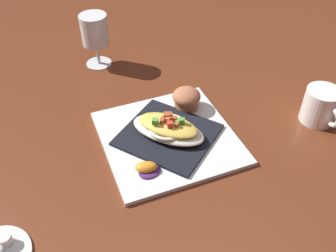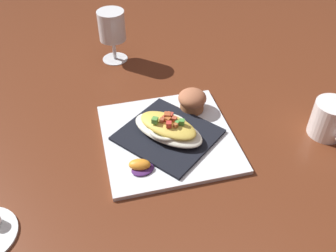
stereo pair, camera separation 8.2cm
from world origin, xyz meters
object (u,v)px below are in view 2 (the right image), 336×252
muffin (192,100)px  stemmed_glass (112,29)px  coffee_mug (329,121)px  square_plate (168,137)px  orange_garnish (141,166)px  gratin_dish (168,128)px

muffin → stemmed_glass: stemmed_glass is taller
stemmed_glass → coffee_mug: bearing=51.5°
square_plate → orange_garnish: size_ratio=5.00×
square_plate → gratin_dish: (-0.00, 0.00, 0.03)m
gratin_dish → stemmed_glass: size_ratio=1.24×
stemmed_glass → orange_garnish: bearing=6.3°
stemmed_glass → square_plate: bearing=18.0°
muffin → square_plate: bearing=-37.4°
gratin_dish → muffin: size_ratio=2.72×
orange_garnish → stemmed_glass: size_ratio=0.39×
gratin_dish → muffin: bearing=142.6°
square_plate → stemmed_glass: 0.39m
orange_garnish → coffee_mug: (-0.07, 0.43, 0.02)m
orange_garnish → coffee_mug: 0.44m
square_plate → orange_garnish: (0.09, -0.07, 0.01)m
gratin_dish → muffin: gratin_dish is taller
gratin_dish → square_plate: bearing=-63.1°
gratin_dish → orange_garnish: gratin_dish is taller
square_plate → orange_garnish: bearing=-36.2°
coffee_mug → stemmed_glass: 0.62m
orange_garnish → stemmed_glass: bearing=-173.7°
muffin → stemmed_glass: bearing=-145.6°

